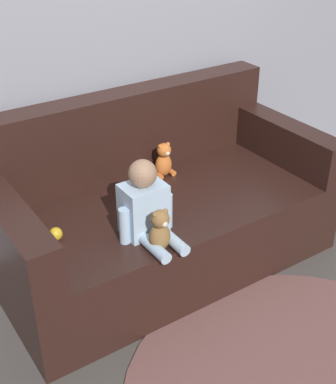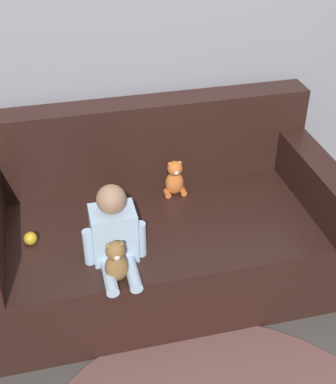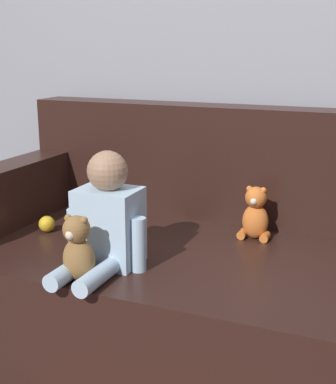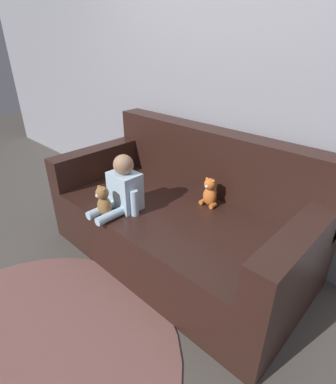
# 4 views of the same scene
# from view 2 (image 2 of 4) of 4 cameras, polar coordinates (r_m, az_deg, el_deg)

# --- Properties ---
(ground_plane) EXTENTS (12.00, 12.00, 0.00)m
(ground_plane) POSITION_cam_2_polar(r_m,az_deg,el_deg) (3.18, -0.92, -9.14)
(ground_plane) COLOR #4C4742
(wall_back) EXTENTS (8.00, 0.05, 2.60)m
(wall_back) POSITION_cam_2_polar(r_m,az_deg,el_deg) (2.99, -3.72, 17.14)
(wall_back) COLOR #93939E
(wall_back) RESTS_ON ground_plane
(couch) EXTENTS (1.92, 0.98, 0.95)m
(couch) POSITION_cam_2_polar(r_m,az_deg,el_deg) (3.01, -1.25, -3.85)
(couch) COLOR black
(couch) RESTS_ON ground_plane
(person_baby) EXTENTS (0.30, 0.37, 0.40)m
(person_baby) POSITION_cam_2_polar(r_m,az_deg,el_deg) (2.54, -5.77, -4.26)
(person_baby) COLOR silver
(person_baby) RESTS_ON couch
(teddy_bear_brown) EXTENTS (0.11, 0.10, 0.23)m
(teddy_bear_brown) POSITION_cam_2_polar(r_m,az_deg,el_deg) (2.46, -5.55, -7.41)
(teddy_bear_brown) COLOR olive
(teddy_bear_brown) RESTS_ON couch
(plush_toy_side) EXTENTS (0.13, 0.10, 0.22)m
(plush_toy_side) POSITION_cam_2_polar(r_m,az_deg,el_deg) (3.01, 0.71, 1.42)
(plush_toy_side) COLOR orange
(plush_toy_side) RESTS_ON couch
(toy_ball) EXTENTS (0.07, 0.07, 0.07)m
(toy_ball) POSITION_cam_2_polar(r_m,az_deg,el_deg) (2.78, -14.45, -4.81)
(toy_ball) COLOR gold
(toy_ball) RESTS_ON couch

